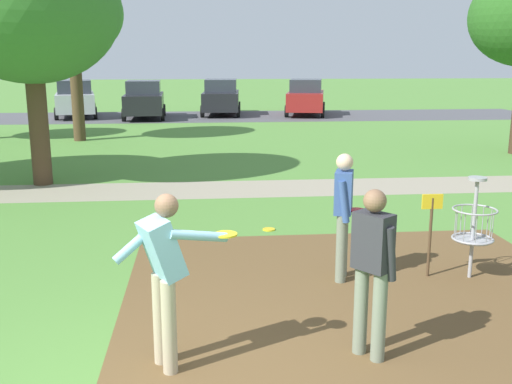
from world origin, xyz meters
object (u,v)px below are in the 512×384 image
(disc_golf_basket, at_px, (469,224))
(parked_car_center_left, at_px, (144,100))
(parked_car_leftmost, at_px, (75,99))
(parked_car_rightmost, at_px, (306,97))
(player_waiting_right, at_px, (343,209))
(frisbee_mid_grass, at_px, (269,229))
(tree_mid_center, at_px, (29,7))
(player_throwing, at_px, (372,264))
(tree_mid_left, at_px, (72,14))
(parked_car_center_right, at_px, (221,97))
(frisbee_by_tee, at_px, (369,231))
(player_waiting_left, at_px, (165,270))

(disc_golf_basket, xyz_separation_m, parked_car_center_left, (-6.24, 22.31, 0.17))
(parked_car_center_left, bearing_deg, parked_car_leftmost, 164.01)
(disc_golf_basket, relative_size, parked_car_rightmost, 0.31)
(player_waiting_right, bearing_deg, disc_golf_basket, -3.31)
(frisbee_mid_grass, height_order, parked_car_center_left, parked_car_center_left)
(frisbee_mid_grass, xyz_separation_m, tree_mid_center, (-4.87, 4.30, 4.01))
(disc_golf_basket, height_order, frisbee_mid_grass, disc_golf_basket)
(player_throwing, distance_m, tree_mid_center, 10.74)
(player_waiting_right, distance_m, frisbee_mid_grass, 2.68)
(tree_mid_left, bearing_deg, player_waiting_right, -66.70)
(parked_car_center_right, bearing_deg, parked_car_center_left, -158.68)
(parked_car_leftmost, bearing_deg, frisbee_by_tee, -66.78)
(player_waiting_right, relative_size, frisbee_by_tee, 6.95)
(tree_mid_center, bearing_deg, parked_car_center_right, 74.10)
(player_waiting_left, xyz_separation_m, tree_mid_left, (-3.97, 16.47, 3.40))
(tree_mid_center, bearing_deg, player_waiting_right, -50.28)
(disc_golf_basket, height_order, player_waiting_right, player_waiting_right)
(frisbee_mid_grass, distance_m, parked_car_center_right, 21.32)
(tree_mid_left, height_order, tree_mid_center, tree_mid_left)
(disc_golf_basket, xyz_separation_m, parked_car_rightmost, (1.96, 23.32, 0.17))
(parked_car_leftmost, bearing_deg, parked_car_center_right, 3.82)
(frisbee_by_tee, xyz_separation_m, tree_mid_center, (-6.56, 4.57, 4.01))
(player_throwing, distance_m, parked_car_leftmost, 26.51)
(frisbee_mid_grass, bearing_deg, disc_golf_basket, -46.30)
(frisbee_by_tee, xyz_separation_m, parked_car_center_right, (-1.72, 21.58, 0.91))
(player_waiting_left, height_order, parked_car_center_left, parked_car_center_left)
(tree_mid_center, bearing_deg, tree_mid_left, 94.55)
(disc_golf_basket, height_order, tree_mid_left, tree_mid_left)
(player_waiting_left, bearing_deg, player_throwing, 0.66)
(parked_car_center_right, bearing_deg, parked_car_rightmost, -6.34)
(frisbee_by_tee, relative_size, parked_car_leftmost, 0.06)
(parked_car_rightmost, bearing_deg, player_throwing, -98.70)
(player_throwing, bearing_deg, parked_car_leftmost, 107.17)
(frisbee_mid_grass, xyz_separation_m, parked_car_center_left, (-3.85, 19.81, 0.91))
(player_waiting_left, xyz_separation_m, frisbee_mid_grass, (1.51, 4.53, -0.98))
(frisbee_mid_grass, bearing_deg, parked_car_rightmost, 78.20)
(parked_car_leftmost, distance_m, parked_car_rightmost, 11.70)
(player_waiting_right, xyz_separation_m, parked_car_rightmost, (3.65, 23.22, -0.05))
(disc_golf_basket, distance_m, parked_car_center_left, 23.17)
(player_throwing, relative_size, parked_car_center_left, 0.40)
(disc_golf_basket, relative_size, player_waiting_right, 0.81)
(player_throwing, relative_size, tree_mid_center, 0.30)
(player_throwing, distance_m, tree_mid_left, 17.82)
(player_throwing, relative_size, frisbee_mid_grass, 7.94)
(tree_mid_left, bearing_deg, parked_car_leftmost, 101.93)
(parked_car_leftmost, bearing_deg, disc_golf_basket, -67.33)
(player_waiting_right, xyz_separation_m, tree_mid_left, (-6.17, 14.34, 3.41))
(player_waiting_right, bearing_deg, parked_car_rightmost, 81.07)
(tree_mid_center, distance_m, parked_car_rightmost, 19.17)
(disc_golf_basket, height_order, parked_car_leftmost, parked_car_leftmost)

